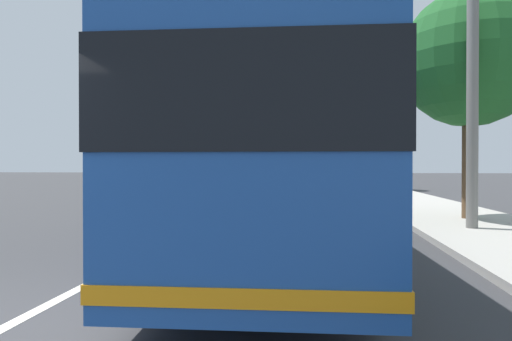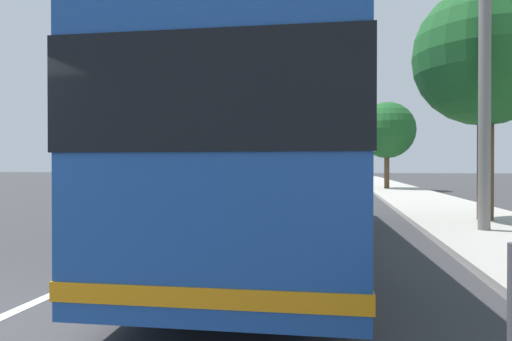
{
  "view_description": "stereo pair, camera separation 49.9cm",
  "coord_description": "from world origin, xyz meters",
  "px_view_note": "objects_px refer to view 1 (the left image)",
  "views": [
    {
      "loc": [
        -3.71,
        -3.06,
        1.61
      ],
      "look_at": [
        4.38,
        -1.98,
        1.54
      ],
      "focal_mm": 30.02,
      "sensor_mm": 36.0,
      "label": 1
    },
    {
      "loc": [
        -3.63,
        -3.55,
        1.61
      ],
      "look_at": [
        4.38,
        -1.98,
        1.54
      ],
      "focal_mm": 30.02,
      "sensor_mm": 36.0,
      "label": 2
    }
  ],
  "objects_px": {
    "coach_bus": "(273,156)",
    "car_ahead_same_lane": "(226,183)",
    "car_oncoming": "(263,175)",
    "roadside_tree_mid_block": "(470,59)",
    "utility_pole": "(473,67)",
    "roadside_tree_far_block": "(366,131)"
  },
  "relations": [
    {
      "from": "car_oncoming",
      "to": "utility_pole",
      "type": "xyz_separation_m",
      "value": [
        -32.83,
        -8.9,
        3.28
      ]
    },
    {
      "from": "car_ahead_same_lane",
      "to": "roadside_tree_mid_block",
      "type": "xyz_separation_m",
      "value": [
        -10.7,
        -9.3,
        3.99
      ]
    },
    {
      "from": "car_ahead_same_lane",
      "to": "roadside_tree_far_block",
      "type": "xyz_separation_m",
      "value": [
        7.04,
        -8.52,
        3.43
      ]
    },
    {
      "from": "roadside_tree_mid_block",
      "to": "utility_pole",
      "type": "relative_size",
      "value": 0.83
    },
    {
      "from": "roadside_tree_mid_block",
      "to": "car_oncoming",
      "type": "bearing_deg",
      "value": 17.25
    },
    {
      "from": "roadside_tree_far_block",
      "to": "utility_pole",
      "type": "xyz_separation_m",
      "value": [
        -19.8,
        -0.12,
        -0.11
      ]
    },
    {
      "from": "roadside_tree_mid_block",
      "to": "car_ahead_same_lane",
      "type": "bearing_deg",
      "value": 41.0
    },
    {
      "from": "car_ahead_same_lane",
      "to": "car_oncoming",
      "type": "bearing_deg",
      "value": 179.34
    },
    {
      "from": "roadside_tree_far_block",
      "to": "coach_bus",
      "type": "bearing_deg",
      "value": 168.18
    },
    {
      "from": "coach_bus",
      "to": "car_oncoming",
      "type": "xyz_separation_m",
      "value": [
        34.64,
        4.25,
        -1.13
      ]
    },
    {
      "from": "utility_pole",
      "to": "car_ahead_same_lane",
      "type": "bearing_deg",
      "value": 34.11
    },
    {
      "from": "roadside_tree_mid_block",
      "to": "utility_pole",
      "type": "bearing_deg",
      "value": 162.26
    },
    {
      "from": "roadside_tree_far_block",
      "to": "car_oncoming",
      "type": "bearing_deg",
      "value": 33.96
    },
    {
      "from": "coach_bus",
      "to": "car_ahead_same_lane",
      "type": "distance_m",
      "value": 15.15
    },
    {
      "from": "car_oncoming",
      "to": "roadside_tree_far_block",
      "type": "height_order",
      "value": "roadside_tree_far_block"
    },
    {
      "from": "roadside_tree_mid_block",
      "to": "roadside_tree_far_block",
      "type": "bearing_deg",
      "value": 2.52
    },
    {
      "from": "car_ahead_same_lane",
      "to": "utility_pole",
      "type": "bearing_deg",
      "value": 32.71
    },
    {
      "from": "roadside_tree_far_block",
      "to": "utility_pole",
      "type": "bearing_deg",
      "value": -179.65
    },
    {
      "from": "car_oncoming",
      "to": "roadside_tree_mid_block",
      "type": "height_order",
      "value": "roadside_tree_mid_block"
    },
    {
      "from": "coach_bus",
      "to": "roadside_tree_far_block",
      "type": "xyz_separation_m",
      "value": [
        21.61,
        -4.52,
        2.27
      ]
    },
    {
      "from": "coach_bus",
      "to": "roadside_tree_far_block",
      "type": "height_order",
      "value": "roadside_tree_far_block"
    },
    {
      "from": "car_oncoming",
      "to": "car_ahead_same_lane",
      "type": "relative_size",
      "value": 0.97
    }
  ]
}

